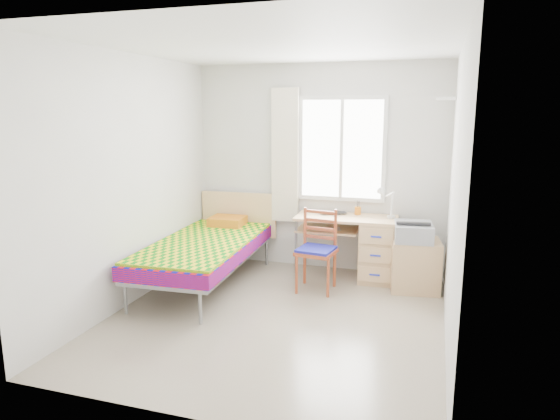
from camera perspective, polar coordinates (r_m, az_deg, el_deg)
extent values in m
plane|color=#BCAD93|center=(5.08, -0.43, -12.17)|extent=(3.50, 3.50, 0.00)
plane|color=white|center=(4.69, -0.48, 18.36)|extent=(3.50, 3.50, 0.00)
plane|color=silver|center=(6.39, 4.39, 4.79)|extent=(3.20, 0.00, 3.20)
plane|color=silver|center=(5.42, -16.80, 3.15)|extent=(0.00, 3.50, 3.50)
plane|color=silver|center=(4.49, 19.35, 1.38)|extent=(0.00, 3.50, 3.50)
cube|color=white|center=(6.28, 7.06, 6.92)|extent=(1.10, 0.04, 1.30)
cube|color=white|center=(6.27, 7.05, 6.92)|extent=(1.00, 0.02, 1.20)
cube|color=white|center=(6.27, 7.04, 6.91)|extent=(0.04, 0.02, 1.20)
cube|color=white|center=(6.41, 0.59, 6.20)|extent=(0.35, 0.05, 1.70)
cube|color=white|center=(5.83, 18.43, 12.00)|extent=(0.20, 0.32, 0.03)
cube|color=gray|center=(5.87, -8.55, -5.20)|extent=(1.07, 2.21, 0.06)
cube|color=red|center=(5.85, -8.58, -4.38)|extent=(1.11, 2.23, 0.15)
cube|color=yellow|center=(5.81, -8.69, -3.61)|extent=(1.09, 2.11, 0.03)
cube|color=tan|center=(6.73, -4.73, -0.49)|extent=(1.03, 0.10, 0.59)
cube|color=#D95D18|center=(6.52, -6.02, -1.25)|extent=(0.45, 0.39, 0.11)
cylinder|color=gray|center=(5.33, -17.26, -9.53)|extent=(0.04, 0.04, 0.35)
cylinder|color=gray|center=(6.64, -1.54, -4.85)|extent=(0.04, 0.04, 0.35)
cube|color=tan|center=(6.09, 7.60, -0.89)|extent=(1.24, 0.60, 0.03)
cube|color=tan|center=(6.13, 11.15, -4.59)|extent=(0.45, 0.55, 0.73)
cube|color=tan|center=(6.17, 5.52, -2.19)|extent=(0.76, 0.54, 0.02)
cylinder|color=gray|center=(6.09, 1.84, -4.49)|extent=(0.03, 0.03, 0.73)
cylinder|color=gray|center=(6.51, 2.93, -3.44)|extent=(0.03, 0.03, 0.73)
cube|color=#96351D|center=(5.67, 4.16, -4.83)|extent=(0.45, 0.45, 0.04)
cube|color=#1A1D92|center=(5.66, 4.16, -4.54)|extent=(0.43, 0.43, 0.04)
cube|color=#96351D|center=(5.77, 4.61, -1.68)|extent=(0.36, 0.08, 0.40)
cylinder|color=#96351D|center=(5.62, 1.90, -7.38)|extent=(0.03, 0.03, 0.45)
cylinder|color=#96351D|center=(5.80, 6.30, -4.39)|extent=(0.04, 0.04, 0.92)
cube|color=tan|center=(5.92, 15.18, -6.08)|extent=(0.59, 0.55, 0.58)
cube|color=tan|center=(5.90, 12.61, -4.68)|extent=(0.07, 0.44, 0.21)
cube|color=tan|center=(5.97, 12.51, -6.94)|extent=(0.07, 0.44, 0.21)
cube|color=gray|center=(5.81, 15.00, -2.43)|extent=(0.46, 0.52, 0.19)
cube|color=black|center=(5.79, 15.05, -1.49)|extent=(0.37, 0.42, 0.02)
imported|color=black|center=(6.16, 6.26, -0.46)|extent=(0.38, 0.32, 0.03)
cylinder|color=#D95D18|center=(6.22, 8.88, -0.09)|extent=(0.09, 0.09, 0.10)
cylinder|color=white|center=(6.10, 12.61, -0.77)|extent=(0.10, 0.10, 0.03)
cylinder|color=white|center=(6.07, 12.67, 0.56)|extent=(0.02, 0.12, 0.27)
cylinder|color=white|center=(5.97, 12.47, 1.75)|extent=(0.13, 0.24, 0.11)
cone|color=white|center=(5.87, 11.62, 1.93)|extent=(0.14, 0.15, 0.13)
imported|color=gray|center=(6.14, 5.39, -2.22)|extent=(0.22, 0.26, 0.02)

